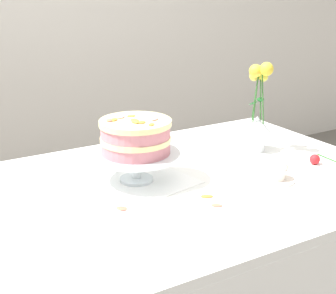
{
  "coord_description": "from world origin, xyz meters",
  "views": [
    {
      "loc": [
        -0.87,
        -1.33,
        1.39
      ],
      "look_at": [
        -0.06,
        0.02,
        0.86
      ],
      "focal_mm": 55.05,
      "sensor_mm": 36.0,
      "label": 1
    }
  ],
  "objects_px": {
    "dining_table": "(191,208)",
    "cake_stand": "(136,158)",
    "layer_cake": "(136,136)",
    "fallen_rose": "(316,159)",
    "teacup": "(275,174)",
    "flower_vase": "(258,116)"
  },
  "relations": [
    {
      "from": "fallen_rose",
      "to": "layer_cake",
      "type": "bearing_deg",
      "value": 163.66
    },
    {
      "from": "teacup",
      "to": "dining_table",
      "type": "bearing_deg",
      "value": 152.57
    },
    {
      "from": "cake_stand",
      "to": "layer_cake",
      "type": "height_order",
      "value": "layer_cake"
    },
    {
      "from": "cake_stand",
      "to": "fallen_rose",
      "type": "height_order",
      "value": "cake_stand"
    },
    {
      "from": "flower_vase",
      "to": "teacup",
      "type": "bearing_deg",
      "value": -118.48
    },
    {
      "from": "dining_table",
      "to": "cake_stand",
      "type": "xyz_separation_m",
      "value": [
        -0.15,
        0.1,
        0.17
      ]
    },
    {
      "from": "layer_cake",
      "to": "flower_vase",
      "type": "distance_m",
      "value": 0.54
    },
    {
      "from": "teacup",
      "to": "fallen_rose",
      "type": "relative_size",
      "value": 0.9
    },
    {
      "from": "layer_cake",
      "to": "teacup",
      "type": "xyz_separation_m",
      "value": [
        0.4,
        -0.23,
        -0.13
      ]
    },
    {
      "from": "flower_vase",
      "to": "teacup",
      "type": "distance_m",
      "value": 0.33
    },
    {
      "from": "dining_table",
      "to": "layer_cake",
      "type": "height_order",
      "value": "layer_cake"
    },
    {
      "from": "dining_table",
      "to": "fallen_rose",
      "type": "xyz_separation_m",
      "value": [
        0.48,
        -0.08,
        0.11
      ]
    },
    {
      "from": "flower_vase",
      "to": "fallen_rose",
      "type": "height_order",
      "value": "flower_vase"
    },
    {
      "from": "dining_table",
      "to": "fallen_rose",
      "type": "bearing_deg",
      "value": -9.72
    },
    {
      "from": "layer_cake",
      "to": "dining_table",
      "type": "bearing_deg",
      "value": -34.56
    },
    {
      "from": "dining_table",
      "to": "cake_stand",
      "type": "height_order",
      "value": "cake_stand"
    },
    {
      "from": "cake_stand",
      "to": "fallen_rose",
      "type": "bearing_deg",
      "value": -16.34
    },
    {
      "from": "cake_stand",
      "to": "flower_vase",
      "type": "distance_m",
      "value": 0.55
    },
    {
      "from": "fallen_rose",
      "to": "cake_stand",
      "type": "bearing_deg",
      "value": 163.66
    },
    {
      "from": "layer_cake",
      "to": "flower_vase",
      "type": "height_order",
      "value": "flower_vase"
    },
    {
      "from": "dining_table",
      "to": "layer_cake",
      "type": "xyz_separation_m",
      "value": [
        -0.15,
        0.1,
        0.25
      ]
    },
    {
      "from": "layer_cake",
      "to": "cake_stand",
      "type": "bearing_deg",
      "value": -0.73
    }
  ]
}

